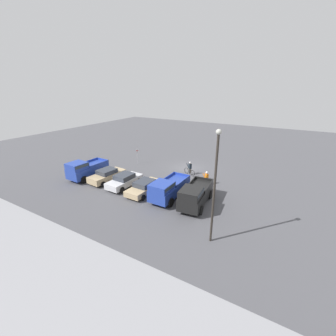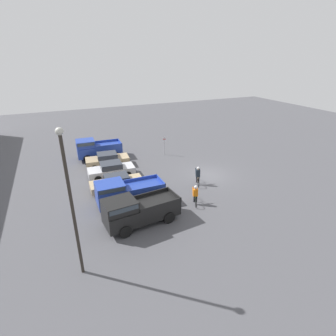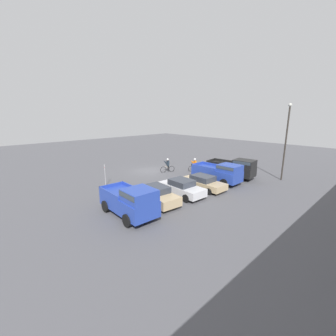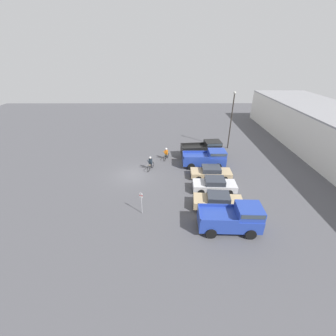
# 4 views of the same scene
# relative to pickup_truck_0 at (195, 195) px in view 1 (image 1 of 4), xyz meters

# --- Properties ---
(ground_plane) EXTENTS (80.00, 80.00, 0.00)m
(ground_plane) POSITION_rel_pickup_truck_0_xyz_m (5.02, -8.92, -1.15)
(ground_plane) COLOR #4C4C51
(pickup_truck_0) EXTENTS (2.54, 5.40, 2.20)m
(pickup_truck_0) POSITION_rel_pickup_truck_0_xyz_m (0.00, 0.00, 0.00)
(pickup_truck_0) COLOR black
(pickup_truck_0) RESTS_ON ground_plane
(pickup_truck_1) EXTENTS (2.21, 5.21, 2.12)m
(pickup_truck_1) POSITION_rel_pickup_truck_0_xyz_m (2.84, -0.00, -0.03)
(pickup_truck_1) COLOR #233D9E
(pickup_truck_1) RESTS_ON ground_plane
(sedan_0) EXTENTS (2.05, 4.59, 1.33)m
(sedan_0) POSITION_rel_pickup_truck_0_xyz_m (5.64, 0.07, -0.48)
(sedan_0) COLOR tan
(sedan_0) RESTS_ON ground_plane
(sedan_1) EXTENTS (2.09, 4.44, 1.46)m
(sedan_1) POSITION_rel_pickup_truck_0_xyz_m (8.44, -0.07, -0.41)
(sedan_1) COLOR silver
(sedan_1) RESTS_ON ground_plane
(sedan_2) EXTENTS (2.28, 4.57, 1.45)m
(sedan_2) POSITION_rel_pickup_truck_0_xyz_m (11.24, -0.28, -0.42)
(sedan_2) COLOR tan
(sedan_2) RESTS_ON ground_plane
(pickup_truck_2) EXTENTS (2.42, 4.94, 2.27)m
(pickup_truck_2) POSITION_rel_pickup_truck_0_xyz_m (14.05, 0.37, 0.03)
(pickup_truck_2) COLOR #233D9E
(pickup_truck_2) RESTS_ON ground_plane
(cyclist_0) EXTENTS (1.75, 0.75, 1.74)m
(cyclist_0) POSITION_rel_pickup_truck_0_xyz_m (3.70, -6.91, -0.30)
(cyclist_0) COLOR black
(cyclist_0) RESTS_ON ground_plane
(cyclist_1) EXTENTS (1.64, 0.72, 1.64)m
(cyclist_1) POSITION_rel_pickup_truck_0_xyz_m (0.78, -5.03, -0.31)
(cyclist_1) COLOR black
(cyclist_1) RESTS_ON ground_plane
(fire_lane_sign) EXTENTS (0.15, 0.28, 2.23)m
(fire_lane_sign) POSITION_rel_pickup_truck_0_xyz_m (12.01, -7.14, 0.20)
(fire_lane_sign) COLOR #9E9EA3
(fire_lane_sign) RESTS_ON ground_plane
(lamppost) EXTENTS (0.36, 0.36, 8.09)m
(lamppost) POSITION_rel_pickup_truck_0_xyz_m (-3.03, 4.09, 3.51)
(lamppost) COLOR #2D2823
(lamppost) RESTS_ON ground_plane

